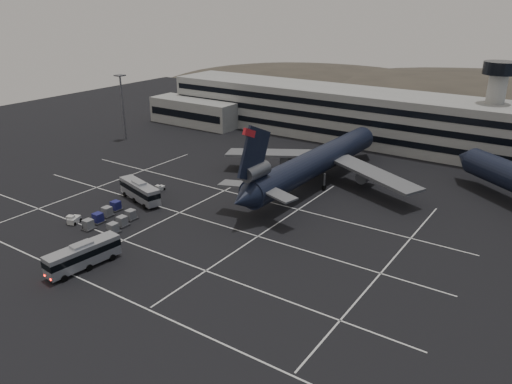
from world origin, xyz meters
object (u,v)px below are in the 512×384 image
bus_near (83,254)px  tug_a (160,188)px  bus_far (140,190)px  trijet_main (315,162)px  uld_cluster (111,218)px

bus_near → tug_a: bearing=120.6°
bus_far → tug_a: (-0.86, 6.28, -1.72)m
trijet_main → tug_a: trijet_main is taller
bus_near → bus_far: 26.70m
bus_near → bus_far: (-12.62, 23.53, 0.05)m
trijet_main → bus_near: size_ratio=4.82×
bus_near → uld_cluster: size_ratio=1.07×
bus_near → uld_cluster: bus_near is taller
tug_a → uld_cluster: bearing=-76.5°
trijet_main → tug_a: bearing=-138.5°
trijet_main → bus_near: 52.85m
bus_near → bus_far: bus_far is taller
bus_far → uld_cluster: (3.02, -10.13, -1.41)m
bus_far → uld_cluster: bus_far is taller
bus_near → bus_far: bearing=124.4°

